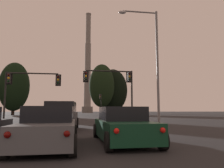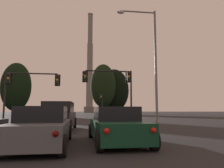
{
  "view_description": "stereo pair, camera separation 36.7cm",
  "coord_description": "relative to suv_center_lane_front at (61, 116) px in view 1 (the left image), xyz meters",
  "views": [
    {
      "loc": [
        1.14,
        -1.8,
        1.27
      ],
      "look_at": [
        5.66,
        28.57,
        5.03
      ],
      "focal_mm": 35.0,
      "sensor_mm": 36.0,
      "label": 1
    },
    {
      "loc": [
        1.5,
        -1.85,
        1.27
      ],
      "look_at": [
        5.66,
        28.57,
        5.03
      ],
      "focal_mm": 35.0,
      "sensor_mm": 36.0,
      "label": 2
    }
  ],
  "objects": [
    {
      "name": "traffic_light_overhead_left",
      "position": [
        -4.39,
        8.4,
        3.12
      ],
      "size": [
        5.69,
        0.5,
        5.24
      ],
      "color": "black",
      "rests_on": "ground_plane"
    },
    {
      "name": "suv_center_lane_front",
      "position": [
        0.0,
        0.0,
        0.0
      ],
      "size": [
        2.31,
        4.98,
        1.86
      ],
      "rotation": [
        0.0,
        0.0,
        -0.05
      ],
      "color": "black",
      "rests_on": "ground_plane"
    },
    {
      "name": "treeline_left_mid",
      "position": [
        11.84,
        54.84,
        6.96
      ],
      "size": [
        9.47,
        8.52,
        14.77
      ],
      "color": "black",
      "rests_on": "ground_plane"
    },
    {
      "name": "sedan_center_lane_second",
      "position": [
        0.13,
        -6.82,
        -0.23
      ],
      "size": [
        2.03,
        4.72,
        1.43
      ],
      "rotation": [
        0.0,
        0.0,
        0.01
      ],
      "color": "#4C4F54",
      "rests_on": "ground_plane"
    },
    {
      "name": "sedan_right_lane_second",
      "position": [
        2.93,
        -6.2,
        -0.23
      ],
      "size": [
        2.1,
        4.75,
        1.43
      ],
      "rotation": [
        0.0,
        0.0,
        0.03
      ],
      "color": "#0F3823",
      "rests_on": "ground_plane"
    },
    {
      "name": "treeline_far_right",
      "position": [
        7.84,
        51.04,
        7.98
      ],
      "size": [
        7.77,
        6.99,
        15.53
      ],
      "color": "black",
      "rests_on": "ground_plane"
    },
    {
      "name": "traffic_light_overhead_right",
      "position": [
        5.06,
        8.28,
        3.45
      ],
      "size": [
        5.53,
        0.5,
        5.68
      ],
      "color": "black",
      "rests_on": "ground_plane"
    },
    {
      "name": "smokestack",
      "position": [
        5.71,
        114.6,
        22.97
      ],
      "size": [
        6.57,
        6.57,
        61.01
      ],
      "color": "slate",
      "rests_on": "ground_plane"
    },
    {
      "name": "street_lamp",
      "position": [
        7.09,
        2.08,
        5.0
      ],
      "size": [
        3.38,
        0.36,
        9.74
      ],
      "color": "slate",
      "rests_on": "ground_plane"
    },
    {
      "name": "treeline_far_left",
      "position": [
        -17.87,
        52.08,
        7.41
      ],
      "size": [
        8.67,
        7.8,
        15.47
      ],
      "color": "black",
      "rests_on": "ground_plane"
    },
    {
      "name": "traffic_light_far_right",
      "position": [
        6.77,
        43.29,
        2.84
      ],
      "size": [
        0.78,
        0.5,
        5.68
      ],
      "color": "black",
      "rests_on": "ground_plane"
    }
  ]
}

